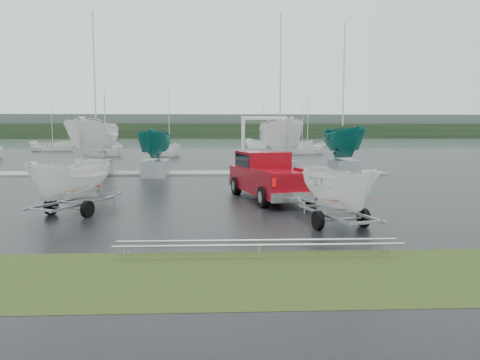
% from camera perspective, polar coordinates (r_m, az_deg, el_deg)
% --- Properties ---
extents(ground_plane, '(120.00, 120.00, 0.00)m').
position_cam_1_polar(ground_plane, '(21.09, -10.83, -2.47)').
color(ground_plane, black).
rests_on(ground_plane, ground).
extents(lake, '(300.00, 300.00, 0.00)m').
position_cam_1_polar(lake, '(120.72, -4.03, 4.53)').
color(lake, gray).
rests_on(lake, ground).
extents(grass_verge, '(40.00, 40.00, 0.00)m').
position_cam_1_polar(grass_verge, '(10.56, -19.52, -11.20)').
color(grass_verge, black).
rests_on(grass_verge, ground).
extents(dock, '(30.00, 3.00, 0.12)m').
position_cam_1_polar(dock, '(33.92, -7.70, 0.84)').
color(dock, gray).
rests_on(dock, ground).
extents(treeline, '(300.00, 8.00, 6.00)m').
position_cam_1_polar(treeline, '(190.67, -3.51, 5.97)').
color(treeline, black).
rests_on(treeline, ground).
extents(far_hill, '(300.00, 6.00, 10.00)m').
position_cam_1_polar(far_hill, '(198.68, -3.47, 6.55)').
color(far_hill, '#4C5651').
rests_on(far_hill, ground).
extents(pickup_truck, '(3.58, 6.67, 2.11)m').
position_cam_1_polar(pickup_truck, '(21.28, 3.42, 0.69)').
color(pickup_truck, maroon).
rests_on(pickup_truck, ground).
extents(trailer_hitched, '(1.99, 3.78, 4.40)m').
position_cam_1_polar(trailer_hitched, '(15.06, 12.03, 3.33)').
color(trailer_hitched, '#989AA0').
rests_on(trailer_hitched, ground).
extents(trailer_parked, '(2.42, 3.78, 4.66)m').
position_cam_1_polar(trailer_parked, '(17.95, -19.99, 3.94)').
color(trailer_parked, '#989AA0').
rests_on(trailer_parked, ground).
extents(boat_hoist, '(3.30, 2.18, 4.12)m').
position_cam_1_polar(boat_hoist, '(33.80, 2.94, 5.32)').
color(boat_hoist, silver).
rests_on(boat_hoist, ground).
extents(keelboat_0, '(2.76, 3.20, 10.93)m').
position_cam_1_polar(keelboat_0, '(32.74, -17.42, 8.04)').
color(keelboat_0, '#989AA0').
rests_on(keelboat_0, ground).
extents(keelboat_1, '(2.06, 3.20, 6.58)m').
position_cam_1_polar(keelboat_1, '(32.13, -10.31, 6.17)').
color(keelboat_1, '#989AA0').
rests_on(keelboat_1, ground).
extents(keelboat_2, '(2.76, 3.20, 10.93)m').
position_cam_1_polar(keelboat_2, '(31.95, 5.03, 8.35)').
color(keelboat_2, '#989AA0').
rests_on(keelboat_2, ground).
extents(keelboat_3, '(2.27, 3.20, 10.43)m').
position_cam_1_polar(keelboat_3, '(33.10, 12.63, 6.76)').
color(keelboat_3, '#989AA0').
rests_on(keelboat_3, ground).
extents(mast_rack_2, '(7.00, 0.56, 0.06)m').
position_cam_1_polar(mast_rack_2, '(11.51, 2.34, -7.65)').
color(mast_rack_2, '#989AA0').
rests_on(mast_rack_2, ground).
extents(moored_boat_0, '(3.51, 3.52, 11.27)m').
position_cam_1_polar(moored_boat_0, '(60.49, -16.03, 2.87)').
color(moored_boat_0, silver).
rests_on(moored_boat_0, ground).
extents(moored_boat_1, '(3.07, 3.14, 11.77)m').
position_cam_1_polar(moored_boat_1, '(63.70, -16.01, 3.01)').
color(moored_boat_1, silver).
rests_on(moored_boat_1, ground).
extents(moored_boat_2, '(3.20, 3.18, 11.06)m').
position_cam_1_polar(moored_boat_2, '(62.82, 8.21, 3.15)').
color(moored_boat_2, silver).
rests_on(moored_boat_2, ground).
extents(moored_boat_3, '(2.92, 2.96, 11.01)m').
position_cam_1_polar(moored_boat_3, '(83.46, 7.59, 3.85)').
color(moored_boat_3, silver).
rests_on(moored_boat_3, ground).
extents(moored_boat_4, '(2.96, 2.90, 11.61)m').
position_cam_1_polar(moored_boat_4, '(77.18, -21.84, 3.30)').
color(moored_boat_4, silver).
rests_on(moored_boat_4, ground).
extents(moored_boat_5, '(4.25, 4.25, 11.94)m').
position_cam_1_polar(moored_boat_5, '(85.06, 2.81, 3.93)').
color(moored_boat_5, silver).
rests_on(moored_boat_5, ground).
extents(moored_boat_6, '(3.11, 3.16, 11.34)m').
position_cam_1_polar(moored_boat_6, '(58.09, -8.57, 2.91)').
color(moored_boat_6, silver).
rests_on(moored_boat_6, ground).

